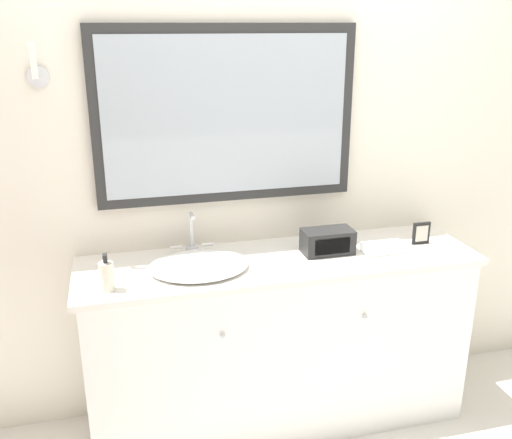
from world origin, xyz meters
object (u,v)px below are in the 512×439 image
soap_bottle (107,276)px  appliance_box (328,241)px  picture_frame (421,233)px  sink_basin (199,264)px

soap_bottle → appliance_box: size_ratio=0.69×
soap_bottle → appliance_box: bearing=8.7°
soap_bottle → picture_frame: (1.50, 0.15, -0.01)m
appliance_box → picture_frame: (0.49, -0.01, -0.00)m
soap_bottle → appliance_box: 1.03m
sink_basin → appliance_box: 0.62m
appliance_box → picture_frame: size_ratio=2.14×
sink_basin → picture_frame: size_ratio=3.98×
soap_bottle → appliance_box: soap_bottle is taller
picture_frame → sink_basin: bearing=-179.0°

